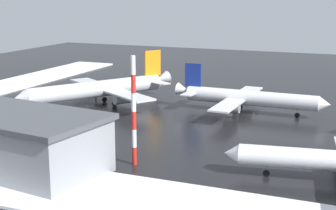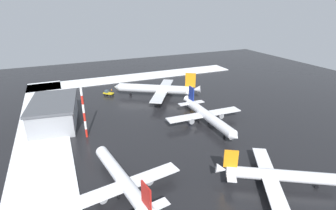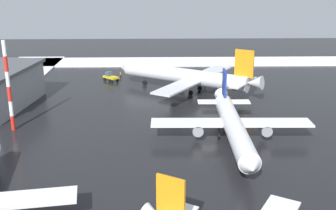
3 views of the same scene
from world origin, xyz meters
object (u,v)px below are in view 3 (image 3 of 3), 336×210
(airplane_foreground_jet, at_px, (233,125))
(ground_crew_mid_apron, at_px, (205,84))
(pushback_tug, at_px, (110,77))
(airplane_parked_portside, at_px, (187,76))
(ground_crew_near_tug, at_px, (121,74))
(antenna_mast, at_px, (9,87))

(airplane_foreground_jet, bearing_deg, ground_crew_mid_apron, -177.74)
(pushback_tug, bearing_deg, airplane_parked_portside, -162.98)
(airplane_foreground_jet, height_order, ground_crew_mid_apron, airplane_foreground_jet)
(airplane_foreground_jet, relative_size, ground_crew_near_tug, 20.20)
(pushback_tug, xyz_separation_m, ground_crew_near_tug, (-3.81, 2.48, -0.31))
(antenna_mast, bearing_deg, airplane_foreground_jet, 79.33)
(ground_crew_mid_apron, bearing_deg, pushback_tug, -161.36)
(ground_crew_mid_apron, xyz_separation_m, antenna_mast, (30.23, -39.77, 7.55))
(pushback_tug, xyz_separation_m, antenna_mast, (37.45, -14.44, 7.24))
(pushback_tug, relative_size, ground_crew_mid_apron, 2.83)
(airplane_parked_portside, height_order, ground_crew_near_tug, airplane_parked_portside)
(airplane_foreground_jet, relative_size, pushback_tug, 7.13)
(airplane_foreground_jet, height_order, pushback_tug, airplane_foreground_jet)
(airplane_parked_portside, height_order, ground_crew_mid_apron, airplane_parked_portside)
(ground_crew_near_tug, bearing_deg, pushback_tug, 111.48)
(airplane_parked_portside, height_order, pushback_tug, airplane_parked_portside)
(airplane_parked_portside, xyz_separation_m, ground_crew_mid_apron, (-4.17, 5.01, -2.97))
(ground_crew_mid_apron, bearing_deg, airplane_foreground_jet, -54.44)
(pushback_tug, height_order, antenna_mast, antenna_mast)
(airplane_parked_portside, distance_m, ground_crew_near_tug, 23.63)
(pushback_tug, relative_size, antenna_mast, 0.28)
(airplane_foreground_jet, bearing_deg, ground_crew_near_tug, -153.06)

